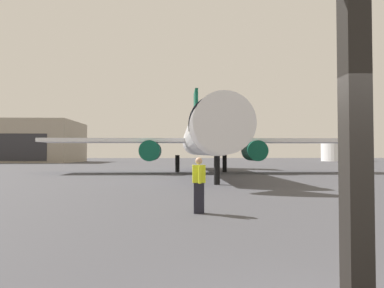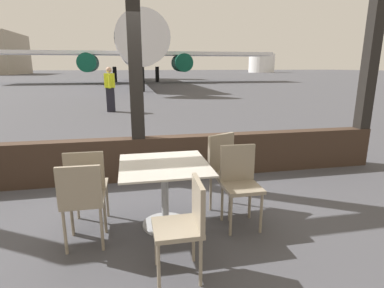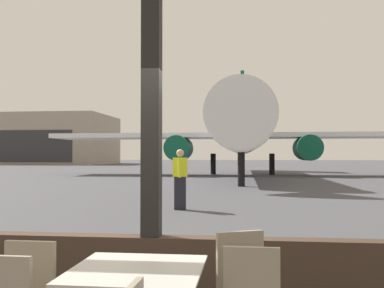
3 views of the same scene
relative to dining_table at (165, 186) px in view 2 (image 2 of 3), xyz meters
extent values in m
plane|color=#424247|center=(-0.22, 41.57, -0.48)|extent=(220.00, 220.00, 0.00)
cube|color=#38281E|center=(-0.22, 1.57, -0.14)|extent=(8.18, 0.24, 0.68)
cube|color=black|center=(-0.22, 1.57, 1.22)|extent=(0.20, 0.20, 3.41)
cube|color=black|center=(3.77, 1.57, 1.22)|extent=(0.20, 0.20, 3.41)
cube|color=#ADA89E|center=(0.00, 0.00, 0.24)|extent=(0.96, 0.96, 0.02)
cylinder|color=#9EA0A5|center=(0.00, 0.00, -0.13)|extent=(0.08, 0.08, 0.71)
cylinder|color=#9EA0A5|center=(0.00, 0.00, -0.47)|extent=(0.52, 0.52, 0.03)
cube|color=gray|center=(0.83, 0.19, -0.01)|extent=(0.40, 0.40, 0.04)
cube|color=gray|center=(0.75, 0.35, 0.24)|extent=(0.38, 0.21, 0.46)
cylinder|color=gray|center=(1.06, 0.11, -0.25)|extent=(0.03, 0.03, 0.48)
cylinder|color=gray|center=(0.75, -0.04, -0.25)|extent=(0.03, 0.03, 0.48)
cylinder|color=gray|center=(0.91, 0.42, -0.25)|extent=(0.03, 0.03, 0.48)
cylinder|color=gray|center=(0.60, 0.27, -0.25)|extent=(0.03, 0.03, 0.48)
cube|color=gray|center=(0.00, -0.88, -0.03)|extent=(0.40, 0.40, 0.04)
cube|color=gray|center=(0.18, -0.88, 0.18)|extent=(0.05, 0.40, 0.39)
cylinder|color=gray|center=(-0.18, -1.04, -0.26)|extent=(0.03, 0.03, 0.45)
cylinder|color=gray|center=(-0.16, -0.70, -0.26)|extent=(0.03, 0.03, 0.45)
cylinder|color=gray|center=(0.16, -1.05, -0.26)|extent=(0.03, 0.03, 0.45)
cylinder|color=gray|center=(0.18, -0.71, -0.26)|extent=(0.03, 0.03, 0.45)
cube|color=gray|center=(-0.83, -0.19, -0.01)|extent=(0.40, 0.40, 0.04)
cube|color=gray|center=(-0.83, -0.37, 0.21)|extent=(0.40, 0.05, 0.39)
cylinder|color=gray|center=(-1.00, -0.02, -0.24)|extent=(0.03, 0.03, 0.48)
cylinder|color=gray|center=(-0.66, -0.02, -0.24)|extent=(0.03, 0.03, 0.48)
cylinder|color=gray|center=(-1.00, -0.36, -0.24)|extent=(0.03, 0.03, 0.48)
cylinder|color=gray|center=(-0.66, -0.36, -0.24)|extent=(0.03, 0.03, 0.48)
cube|color=gray|center=(-0.83, 0.19, -0.02)|extent=(0.40, 0.40, 0.04)
cube|color=gray|center=(-0.83, 0.01, 0.21)|extent=(0.40, 0.05, 0.43)
cylinder|color=gray|center=(-0.99, 0.36, -0.25)|extent=(0.03, 0.03, 0.46)
cylinder|color=gray|center=(-0.66, 0.36, -0.25)|extent=(0.03, 0.03, 0.46)
cylinder|color=gray|center=(-1.00, 0.02, -0.25)|extent=(0.03, 0.03, 0.46)
cylinder|color=gray|center=(-0.66, 0.02, -0.25)|extent=(0.03, 0.03, 0.46)
cube|color=gray|center=(0.83, -0.19, -0.01)|extent=(0.40, 0.40, 0.04)
cube|color=gray|center=(0.83, -0.01, 0.22)|extent=(0.40, 0.05, 0.42)
cylinder|color=gray|center=(0.99, -0.37, -0.25)|extent=(0.03, 0.03, 0.47)
cylinder|color=gray|center=(0.65, -0.36, -0.25)|extent=(0.03, 0.03, 0.47)
cylinder|color=gray|center=(1.00, -0.03, -0.25)|extent=(0.03, 0.03, 0.47)
cylinder|color=gray|center=(0.66, -0.02, -0.25)|extent=(0.03, 0.03, 0.47)
cylinder|color=silver|center=(0.64, 31.86, 2.95)|extent=(3.42, 26.86, 3.42)
cone|color=silver|center=(0.64, 17.13, 2.95)|extent=(3.25, 2.60, 3.25)
cylinder|color=black|center=(0.64, 19.03, 3.10)|extent=(3.49, 0.90, 3.49)
cube|color=silver|center=(-7.42, 32.50, 2.65)|extent=(14.42, 4.20, 0.36)
cube|color=silver|center=(8.71, 32.50, 2.65)|extent=(14.42, 4.20, 0.36)
cylinder|color=#0C4C38|center=(-4.27, 31.10, 1.65)|extent=(1.90, 3.20, 1.90)
cylinder|color=#0C4C38|center=(5.55, 31.10, 1.65)|extent=(1.90, 3.20, 1.90)
cube|color=#0C4C38|center=(0.64, 43.79, 7.06)|extent=(0.36, 4.40, 5.20)
cylinder|color=black|center=(0.64, 19.33, 0.38)|extent=(0.36, 0.36, 1.72)
cylinder|color=black|center=(-1.76, 33.50, 0.38)|extent=(0.44, 0.44, 1.72)
cylinder|color=black|center=(3.04, 33.50, 0.38)|extent=(0.44, 0.44, 1.72)
cube|color=black|center=(-1.05, 9.47, -0.01)|extent=(0.32, 0.20, 0.95)
cube|color=yellow|center=(-1.05, 9.47, 0.74)|extent=(0.40, 0.22, 0.55)
sphere|color=tan|center=(-1.05, 9.47, 1.15)|extent=(0.22, 0.22, 0.22)
cylinder|color=yellow|center=(-1.03, 9.23, 0.72)|extent=(0.09, 0.09, 0.52)
cylinder|color=yellow|center=(-1.06, 9.71, 0.72)|extent=(0.09, 0.09, 0.52)
cylinder|color=white|center=(38.17, 83.46, 2.15)|extent=(7.40, 7.40, 5.28)
camera|label=1|loc=(-1.70, -1.23, 1.36)|focal=32.14mm
camera|label=2|loc=(-0.34, -3.17, 1.28)|focal=28.73mm
camera|label=3|loc=(0.78, -3.21, 1.07)|focal=41.56mm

